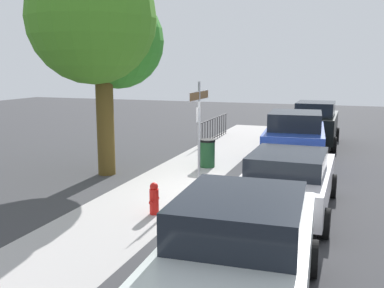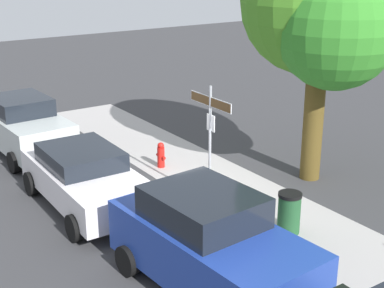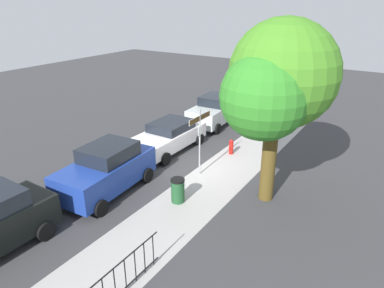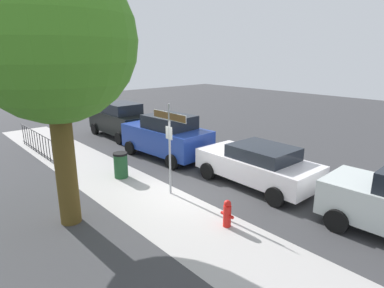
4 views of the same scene
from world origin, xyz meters
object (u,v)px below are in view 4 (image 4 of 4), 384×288
at_px(street_sign, 169,132).
at_px(car_blue, 167,136).
at_px(shade_tree, 50,46).
at_px(fire_hydrant, 227,214).
at_px(car_white, 258,164).
at_px(car_black, 120,120).
at_px(trash_bin, 121,165).

relative_size(street_sign, car_blue, 0.69).
height_order(shade_tree, fire_hydrant, shade_tree).
xyz_separation_m(car_white, car_black, (9.60, 0.05, 0.19)).
relative_size(car_black, trash_bin, 4.45).
relative_size(shade_tree, car_black, 1.57).
relative_size(street_sign, car_black, 0.70).
relative_size(shade_tree, car_white, 1.53).
bearing_deg(street_sign, trash_bin, 11.60).
height_order(shade_tree, car_white, shade_tree).
height_order(car_blue, fire_hydrant, car_blue).
relative_size(car_white, trash_bin, 4.56).
height_order(shade_tree, trash_bin, shade_tree).
relative_size(car_black, fire_hydrant, 5.59).
relative_size(shade_tree, fire_hydrant, 8.80).
height_order(shade_tree, car_blue, shade_tree).
height_order(car_white, car_black, car_black).
relative_size(street_sign, shade_tree, 0.45).
xyz_separation_m(car_white, fire_hydrant, (-1.27, 2.98, -0.40)).
bearing_deg(car_black, trash_bin, 151.05).
distance_m(shade_tree, car_white, 7.53).
height_order(street_sign, fire_hydrant, street_sign).
bearing_deg(car_blue, street_sign, 140.36).
xyz_separation_m(car_white, car_blue, (4.81, 0.40, 0.20)).
xyz_separation_m(car_white, trash_bin, (3.92, 3.28, -0.29)).
bearing_deg(trash_bin, street_sign, -168.40).
relative_size(car_white, car_blue, 1.01).
xyz_separation_m(street_sign, car_blue, (3.31, -2.38, -1.15)).
distance_m(street_sign, car_blue, 4.24).
bearing_deg(car_blue, trash_bin, 103.10).
distance_m(car_blue, trash_bin, 3.05).
xyz_separation_m(shade_tree, car_black, (7.92, -6.12, -3.78)).
bearing_deg(shade_tree, car_blue, -61.57).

